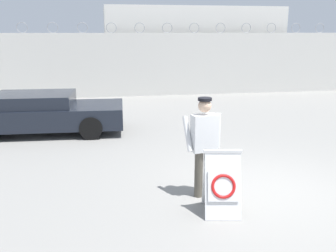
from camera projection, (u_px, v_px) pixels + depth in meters
name	position (u px, v px, depth m)	size (l,w,h in m)	color
ground_plane	(266.00, 191.00, 7.07)	(90.00, 90.00, 0.00)	gray
perimeter_wall	(167.00, 64.00, 17.36)	(36.00, 0.30, 3.31)	silver
building_block	(188.00, 47.00, 20.77)	(9.06, 5.21, 4.12)	silver
barricade_sign	(222.00, 182.00, 6.09)	(0.68, 0.76, 1.08)	white
security_guard	(204.00, 142.00, 6.61)	(0.68, 0.38, 1.82)	#514C42
parked_car_front_coupe	(41.00, 113.00, 10.97)	(4.75, 2.15, 1.18)	black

